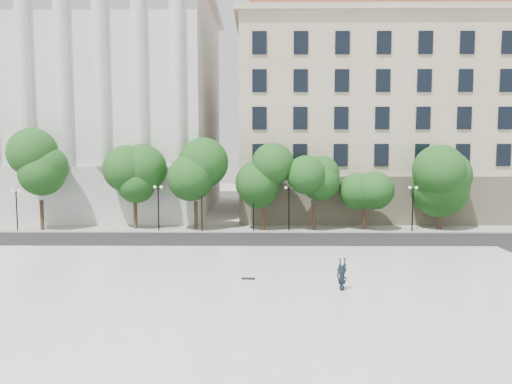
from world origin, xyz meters
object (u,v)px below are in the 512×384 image
(traffic_light_west, at_px, (202,193))
(skateboard, at_px, (248,279))
(person_lying, at_px, (342,286))
(traffic_light_east, at_px, (253,193))

(traffic_light_west, bearing_deg, skateboard, -75.14)
(traffic_light_west, xyz_separation_m, skateboard, (4.68, -17.63, -3.21))
(traffic_light_west, xyz_separation_m, person_lying, (9.69, -19.75, -3.02))
(traffic_light_west, xyz_separation_m, traffic_light_east, (4.76, 0.00, -0.03))
(person_lying, distance_m, skateboard, 5.44)
(traffic_light_east, bearing_deg, person_lying, -76.01)
(traffic_light_east, height_order, person_lying, traffic_light_east)
(person_lying, height_order, skateboard, person_lying)
(traffic_light_east, relative_size, person_lying, 2.45)
(traffic_light_east, bearing_deg, skateboard, -90.28)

